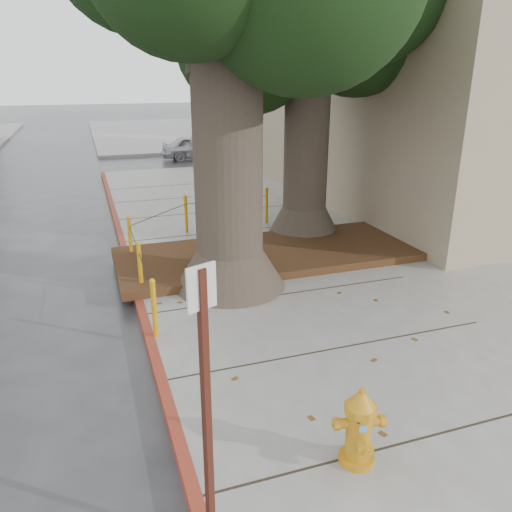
{
  "coord_description": "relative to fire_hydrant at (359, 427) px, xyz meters",
  "views": [
    {
      "loc": [
        -2.63,
        -5.59,
        3.87
      ],
      "look_at": [
        -0.17,
        1.6,
        1.1
      ],
      "focal_mm": 35.0,
      "sensor_mm": 36.0,
      "label": 1
    }
  ],
  "objects": [
    {
      "name": "building_side_grey",
      "position": [
        22.34,
        34.07,
        5.42
      ],
      "size": [
        12.0,
        14.0,
        12.0
      ],
      "primitive_type": "cube",
      "color": "slate",
      "rests_on": "ground"
    },
    {
      "name": "ground",
      "position": [
        0.34,
        2.07,
        -0.58
      ],
      "size": [
        140.0,
        140.0,
        0.0
      ],
      "primitive_type": "plane",
      "color": "#28282B",
      "rests_on": "ground"
    },
    {
      "name": "car_silver",
      "position": [
        2.9,
        20.43,
        -0.0
      ],
      "size": [
        3.44,
        1.55,
        1.15
      ],
      "primitive_type": "imported",
      "rotation": [
        0.0,
        0.0,
        1.51
      ],
      "color": "#AEADB2",
      "rests_on": "ground"
    },
    {
      "name": "fire_hydrant",
      "position": [
        0.0,
        0.0,
        0.0
      ],
      "size": [
        0.47,
        0.45,
        0.87
      ],
      "rotation": [
        0.0,
        0.0,
        -0.23
      ],
      "color": "orange",
      "rests_on": "sidewalk_main"
    },
    {
      "name": "sidewalk_far",
      "position": [
        6.34,
        32.07,
        -0.5
      ],
      "size": [
        16.0,
        20.0,
        0.15
      ],
      "primitive_type": "cube",
      "color": "slate",
      "rests_on": "ground"
    },
    {
      "name": "building_side_white",
      "position": [
        16.34,
        28.07,
        3.92
      ],
      "size": [
        10.0,
        10.0,
        9.0
      ],
      "primitive_type": "cube",
      "color": "silver",
      "rests_on": "ground"
    },
    {
      "name": "planter_bed",
      "position": [
        1.24,
        5.97,
        -0.35
      ],
      "size": [
        6.4,
        2.6,
        0.16
      ],
      "primitive_type": "cube",
      "color": "black",
      "rests_on": "sidewalk_main"
    },
    {
      "name": "sidewalk_main",
      "position": [
        6.34,
        4.57,
        -0.5
      ],
      "size": [
        16.0,
        26.0,
        0.15
      ],
      "primitive_type": "cube",
      "color": "slate",
      "rests_on": "ground"
    },
    {
      "name": "curb_red",
      "position": [
        -1.66,
        4.57,
        -0.5
      ],
      "size": [
        0.14,
        26.0,
        0.16
      ],
      "primitive_type": "cube",
      "color": "maroon",
      "rests_on": "ground"
    },
    {
      "name": "tree_far",
      "position": [
        2.98,
        7.39,
        4.44
      ],
      "size": [
        4.5,
        3.8,
        7.17
      ],
      "color": "#4C3F33",
      "rests_on": "sidewalk_main"
    },
    {
      "name": "car_red",
      "position": [
        7.84,
        21.1,
        0.08
      ],
      "size": [
        4.11,
        1.74,
        1.32
      ],
      "primitive_type": "imported",
      "rotation": [
        0.0,
        0.0,
        1.66
      ],
      "color": "maroon",
      "rests_on": "ground"
    },
    {
      "name": "bollard_ring",
      "position": [
        -0.52,
        6.45,
        0.09
      ],
      "size": [
        3.79,
        5.39,
        0.95
      ],
      "color": "#CB850B",
      "rests_on": "sidewalk_main"
    },
    {
      "name": "building_corner",
      "position": [
        10.34,
        10.57,
        4.42
      ],
      "size": [
        12.0,
        13.0,
        10.0
      ],
      "primitive_type": "cube",
      "color": "gray",
      "rests_on": "ground"
    },
    {
      "name": "signpost",
      "position": [
        -1.61,
        -0.34,
        0.98
      ],
      "size": [
        0.24,
        0.11,
        2.48
      ],
      "rotation": [
        0.0,
        0.0,
        0.38
      ],
      "color": "#471911",
      "rests_on": "sidewalk_main"
    }
  ]
}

